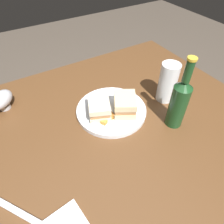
# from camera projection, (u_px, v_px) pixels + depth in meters

# --- Properties ---
(ground_plane) EXTENTS (6.00, 6.00, 0.00)m
(ground_plane) POSITION_uv_depth(u_px,v_px,m) (112.00, 201.00, 1.25)
(ground_plane) COLOR #4C4238
(dining_table) EXTENTS (1.14, 0.95, 0.71)m
(dining_table) POSITION_uv_depth(u_px,v_px,m) (113.00, 172.00, 1.00)
(dining_table) COLOR brown
(dining_table) RESTS_ON ground
(plate) EXTENTS (0.27, 0.27, 0.02)m
(plate) POSITION_uv_depth(u_px,v_px,m) (111.00, 110.00, 0.80)
(plate) COLOR white
(plate) RESTS_ON dining_table
(sandwich_half_left) EXTENTS (0.11, 0.12, 0.06)m
(sandwich_half_left) POSITION_uv_depth(u_px,v_px,m) (99.00, 108.00, 0.75)
(sandwich_half_left) COLOR beige
(sandwich_half_left) RESTS_ON plate
(sandwich_half_right) EXTENTS (0.12, 0.13, 0.07)m
(sandwich_half_right) POSITION_uv_depth(u_px,v_px,m) (125.00, 105.00, 0.76)
(sandwich_half_right) COLOR beige
(sandwich_half_right) RESTS_ON plate
(potato_wedge_front) EXTENTS (0.04, 0.05, 0.02)m
(potato_wedge_front) POSITION_uv_depth(u_px,v_px,m) (102.00, 113.00, 0.75)
(potato_wedge_front) COLOR #AD702D
(potato_wedge_front) RESTS_ON plate
(potato_wedge_middle) EXTENTS (0.04, 0.04, 0.02)m
(potato_wedge_middle) POSITION_uv_depth(u_px,v_px,m) (105.00, 120.00, 0.73)
(potato_wedge_middle) COLOR gold
(potato_wedge_middle) RESTS_ON plate
(potato_wedge_back) EXTENTS (0.03, 0.05, 0.02)m
(potato_wedge_back) POSITION_uv_depth(u_px,v_px,m) (110.00, 114.00, 0.75)
(potato_wedge_back) COLOR #AD702D
(potato_wedge_back) RESTS_ON plate
(pint_glass) EXTENTS (0.07, 0.07, 0.16)m
(pint_glass) POSITION_uv_depth(u_px,v_px,m) (167.00, 85.00, 0.81)
(pint_glass) COLOR white
(pint_glass) RESTS_ON dining_table
(gravy_boat) EXTENTS (0.12, 0.12, 0.07)m
(gravy_boat) POSITION_uv_depth(u_px,v_px,m) (1.00, 100.00, 0.79)
(gravy_boat) COLOR #B7B7BC
(gravy_boat) RESTS_ON dining_table
(cider_bottle) EXTENTS (0.06, 0.06, 0.27)m
(cider_bottle) POSITION_uv_depth(u_px,v_px,m) (179.00, 102.00, 0.69)
(cider_bottle) COLOR #19421E
(cider_bottle) RESTS_ON dining_table
(fork) EXTENTS (0.12, 0.16, 0.01)m
(fork) POSITION_uv_depth(u_px,v_px,m) (20.00, 213.00, 0.53)
(fork) COLOR silver
(fork) RESTS_ON dining_table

